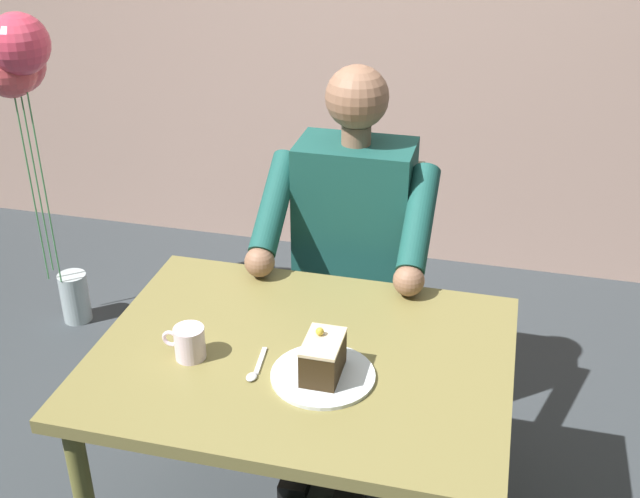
% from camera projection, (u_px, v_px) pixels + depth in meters
% --- Properties ---
extents(dining_table, '(1.05, 0.80, 0.71)m').
position_uv_depth(dining_table, '(302.00, 379.00, 2.05)').
color(dining_table, olive).
rests_on(dining_table, ground).
extents(chair, '(0.42, 0.42, 0.91)m').
position_uv_depth(chair, '(358.00, 280.00, 2.73)').
color(chair, '#6B6850').
rests_on(chair, ground).
extents(seated_person, '(0.53, 0.58, 1.28)m').
position_uv_depth(seated_person, '(349.00, 263.00, 2.51)').
color(seated_person, '#1A4F49').
rests_on(seated_person, ground).
extents(dessert_plate, '(0.25, 0.25, 0.01)m').
position_uv_depth(dessert_plate, '(323.00, 375.00, 1.92)').
color(dessert_plate, white).
rests_on(dessert_plate, dining_table).
extents(cake_slice, '(0.09, 0.14, 0.12)m').
position_uv_depth(cake_slice, '(323.00, 357.00, 1.89)').
color(cake_slice, '#352512').
rests_on(cake_slice, dessert_plate).
extents(coffee_cup, '(0.11, 0.08, 0.09)m').
position_uv_depth(coffee_cup, '(189.00, 342.00, 1.97)').
color(coffee_cup, white).
rests_on(coffee_cup, dining_table).
extents(dessert_spoon, '(0.03, 0.14, 0.01)m').
position_uv_depth(dessert_spoon, '(256.00, 369.00, 1.94)').
color(dessert_spoon, silver).
rests_on(dessert_spoon, dining_table).
extents(balloon_display, '(0.31, 0.30, 1.31)m').
position_uv_depth(balloon_display, '(22.00, 85.00, 2.93)').
color(balloon_display, '#B2C1C6').
rests_on(balloon_display, ground).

